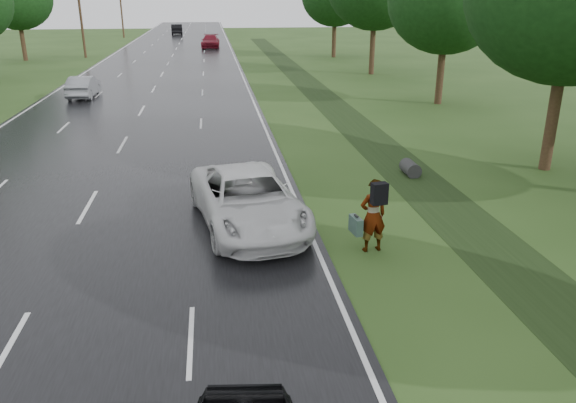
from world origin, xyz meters
The scene contains 14 objects.
ground centered at (0.00, 0.00, 0.00)m, with size 220.00×220.00×0.00m, color #2A4719.
road centered at (0.00, 45.00, 0.02)m, with size 14.00×180.00×0.04m, color black.
edge_stripe_east centered at (6.75, 45.00, 0.04)m, with size 0.12×180.00×0.01m, color silver.
edge_stripe_west centered at (-6.75, 45.00, 0.04)m, with size 0.12×180.00×0.01m, color silver.
center_line centered at (0.00, 45.00, 0.04)m, with size 0.12×180.00×0.01m, color silver.
drainage_ditch centered at (11.50, 18.71, 0.04)m, with size 2.20×120.00×0.56m.
utility_pole_far centered at (-9.20, 55.00, 5.20)m, with size 1.60×0.26×10.00m.
utility_pole_distant centered at (-9.20, 85.00, 5.20)m, with size 1.60×0.26×10.00m.
tree_east_c centered at (18.20, 24.00, 6.14)m, with size 7.00×7.00×9.29m.
pedestrian centered at (8.18, 3.64, 1.04)m, with size 0.98×0.78×2.01m.
white_pickup centered at (5.04, 5.74, 0.85)m, with size 2.70×5.86×1.63m, color silver.
silver_sedan centered at (-4.25, 29.19, 0.74)m, with size 1.48×4.25×1.40m, color gray.
far_car_red centered at (4.27, 64.93, 0.82)m, with size 2.20×5.41×1.57m, color maroon.
far_car_dark centered at (-1.23, 90.45, 0.88)m, with size 1.78×5.10×1.68m, color black.
Camera 1 is at (4.14, -9.63, 6.48)m, focal length 35.00 mm.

